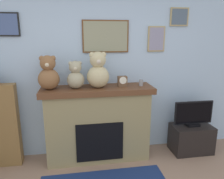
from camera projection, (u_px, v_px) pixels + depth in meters
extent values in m
cube|color=#AFC9E9|center=(100.00, 72.00, 3.44)|extent=(5.20, 0.12, 2.60)
cube|color=brown|center=(106.00, 36.00, 3.24)|extent=(0.69, 0.02, 0.47)
cube|color=gray|center=(106.00, 36.00, 3.23)|extent=(0.65, 0.00, 0.43)
cube|color=tan|center=(156.00, 39.00, 3.38)|extent=(0.27, 0.02, 0.38)
cube|color=#8E8AA8|center=(157.00, 39.00, 3.37)|extent=(0.23, 0.00, 0.34)
cube|color=black|center=(6.00, 24.00, 2.98)|extent=(0.36, 0.02, 0.32)
cube|color=#495D90|center=(5.00, 24.00, 2.97)|extent=(0.32, 0.00, 0.28)
cube|color=tan|center=(179.00, 17.00, 3.36)|extent=(0.29, 0.02, 0.27)
cube|color=slate|center=(180.00, 17.00, 3.35)|extent=(0.25, 0.00, 0.23)
cube|color=#928259|center=(98.00, 126.00, 3.34)|extent=(1.50, 0.45, 1.05)
cube|color=brown|center=(97.00, 90.00, 3.20)|extent=(1.62, 0.51, 0.08)
cube|color=black|center=(100.00, 142.00, 3.15)|extent=(0.68, 0.02, 0.58)
cube|color=olive|center=(1.00, 126.00, 3.12)|extent=(0.50, 0.16, 1.21)
cube|color=black|center=(191.00, 138.00, 3.58)|extent=(0.63, 0.40, 0.45)
cube|color=black|center=(192.00, 124.00, 3.52)|extent=(0.20, 0.14, 0.04)
cube|color=black|center=(193.00, 112.00, 3.48)|extent=(0.63, 0.03, 0.37)
cube|color=black|center=(194.00, 113.00, 3.46)|extent=(0.59, 0.00, 0.33)
cylinder|color=gray|center=(141.00, 83.00, 3.27)|extent=(0.06, 0.06, 0.09)
cube|color=brown|center=(122.00, 81.00, 3.21)|extent=(0.13, 0.09, 0.15)
cylinder|color=white|center=(123.00, 80.00, 3.16)|extent=(0.11, 0.01, 0.11)
sphere|color=brown|center=(49.00, 79.00, 3.03)|extent=(0.29, 0.29, 0.29)
sphere|color=brown|center=(48.00, 63.00, 2.97)|extent=(0.21, 0.21, 0.21)
sphere|color=brown|center=(42.00, 59.00, 2.95)|extent=(0.07, 0.07, 0.07)
sphere|color=brown|center=(53.00, 58.00, 2.97)|extent=(0.07, 0.07, 0.07)
sphere|color=beige|center=(47.00, 65.00, 2.90)|extent=(0.06, 0.06, 0.06)
sphere|color=tan|center=(76.00, 80.00, 3.09)|extent=(0.24, 0.24, 0.24)
sphere|color=tan|center=(75.00, 67.00, 3.05)|extent=(0.17, 0.17, 0.17)
sphere|color=tan|center=(71.00, 63.00, 3.03)|extent=(0.06, 0.06, 0.06)
sphere|color=tan|center=(80.00, 63.00, 3.05)|extent=(0.06, 0.06, 0.06)
sphere|color=beige|center=(75.00, 68.00, 2.98)|extent=(0.05, 0.05, 0.05)
sphere|color=#C7B589|center=(98.00, 77.00, 3.13)|extent=(0.32, 0.32, 0.32)
sphere|color=#C7B589|center=(98.00, 60.00, 3.08)|extent=(0.23, 0.23, 0.23)
sphere|color=#C7B589|center=(92.00, 55.00, 3.05)|extent=(0.08, 0.08, 0.08)
sphere|color=#C7B589|center=(103.00, 55.00, 3.07)|extent=(0.08, 0.08, 0.08)
sphere|color=beige|center=(99.00, 61.00, 2.99)|extent=(0.07, 0.07, 0.07)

